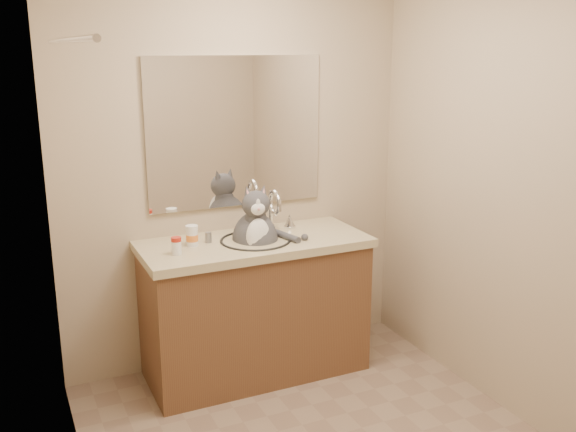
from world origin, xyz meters
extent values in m
cube|color=tan|center=(0.00, 1.25, 1.20)|extent=(2.20, 0.01, 2.40)
cube|color=tan|center=(0.00, -1.25, 1.20)|extent=(2.20, 0.01, 2.40)
cube|color=tan|center=(-1.10, 0.00, 1.20)|extent=(0.01, 2.50, 2.40)
cube|color=tan|center=(1.10, 0.00, 1.20)|extent=(0.01, 2.50, 2.40)
cube|color=brown|center=(0.00, 0.96, 0.40)|extent=(1.30, 0.55, 0.80)
cube|color=tan|center=(0.00, 0.96, 0.83)|extent=(1.34, 0.59, 0.05)
torus|color=black|center=(0.00, 0.94, 0.85)|extent=(0.42, 0.42, 0.02)
ellipsoid|color=white|center=(0.00, 0.94, 0.78)|extent=(0.40, 0.40, 0.15)
cylinder|color=silver|center=(0.17, 1.11, 0.95)|extent=(0.03, 0.03, 0.18)
torus|color=silver|center=(0.17, 1.05, 1.04)|extent=(0.03, 0.16, 0.16)
cone|color=silver|center=(0.30, 1.11, 0.90)|extent=(0.06, 0.06, 0.08)
cube|color=white|center=(0.00, 1.24, 1.45)|extent=(1.10, 0.02, 0.90)
cube|color=beige|center=(-1.05, 0.10, 1.00)|extent=(0.01, 1.20, 1.90)
cylinder|color=silver|center=(-1.05, 0.10, 1.97)|extent=(0.02, 1.30, 0.02)
ellipsoid|color=#444449|center=(0.01, 0.98, 0.83)|extent=(0.32, 0.34, 0.36)
ellipsoid|color=silver|center=(-0.01, 0.89, 0.89)|extent=(0.16, 0.11, 0.23)
ellipsoid|color=#444449|center=(0.00, 0.94, 1.07)|extent=(0.19, 0.17, 0.16)
ellipsoid|color=silver|center=(-0.01, 0.88, 1.06)|extent=(0.09, 0.06, 0.07)
sphere|color=#D88C8C|center=(-0.01, 0.85, 1.06)|extent=(0.02, 0.02, 0.02)
cone|color=#444449|center=(-0.04, 0.96, 1.15)|extent=(0.08, 0.07, 0.08)
cone|color=#444449|center=(0.05, 0.94, 1.15)|extent=(0.08, 0.07, 0.08)
cylinder|color=#444449|center=(0.18, 0.91, 0.87)|extent=(0.10, 0.24, 0.04)
cylinder|color=white|center=(-0.49, 0.89, 0.89)|extent=(0.06, 0.06, 0.08)
cylinder|color=#AD2112|center=(-0.49, 0.89, 0.94)|extent=(0.06, 0.06, 0.02)
cylinder|color=white|center=(-0.36, 1.01, 0.90)|extent=(0.08, 0.08, 0.10)
cylinder|color=orange|center=(-0.36, 1.01, 0.90)|extent=(0.09, 0.09, 0.04)
cylinder|color=white|center=(-0.36, 1.01, 0.96)|extent=(0.09, 0.09, 0.02)
cylinder|color=gray|center=(-0.26, 1.03, 0.88)|extent=(0.04, 0.04, 0.06)
camera|label=1|loc=(-1.33, -2.39, 1.95)|focal=40.00mm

